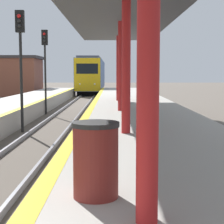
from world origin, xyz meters
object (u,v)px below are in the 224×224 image
Objects in this scene: train at (93,75)px; signal_mid at (21,49)px; signal_far at (46,56)px; trash_bin at (97,160)px.

train is 3.98× the size of signal_mid.
signal_far is at bearing 91.84° from signal_mid.
signal_far reaches higher than trash_bin.
train reaches higher than trash_bin.
signal_mid is 1.00× the size of signal_far.
signal_far is at bearing 102.04° from trash_bin.
signal_mid is 6.98m from signal_far.
trash_bin is (3.83, -17.95, -2.15)m from signal_far.
signal_mid and signal_far have the same top height.
signal_mid is at bearing -88.16° from signal_far.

